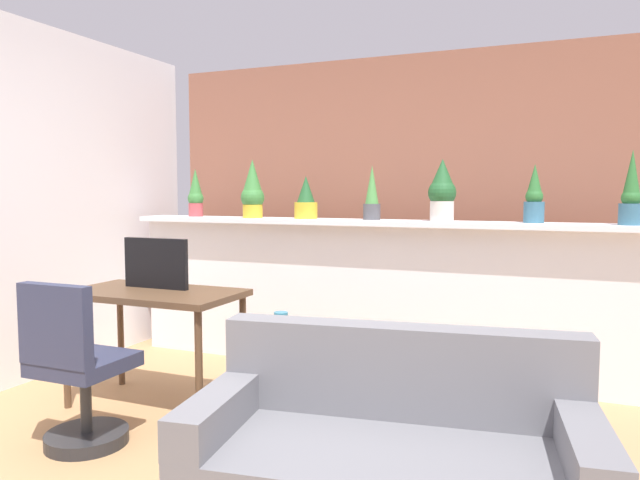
{
  "coord_description": "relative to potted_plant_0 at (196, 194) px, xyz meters",
  "views": [
    {
      "loc": [
        1.3,
        -2.28,
        1.38
      ],
      "look_at": [
        -0.22,
        1.36,
        1.05
      ],
      "focal_mm": 33.24,
      "sensor_mm": 36.0,
      "label": 1
    }
  ],
  "objects": [
    {
      "name": "desk",
      "position": [
        0.52,
        -1.23,
        -0.69
      ],
      "size": [
        1.1,
        0.6,
        0.75
      ],
      "color": "brown",
      "rests_on": "ground"
    },
    {
      "name": "tv_monitor",
      "position": [
        0.47,
        -1.15,
        -0.44
      ],
      "size": [
        0.48,
        0.04,
        0.33
      ],
      "primitive_type": "cube",
      "color": "black",
      "rests_on": "desk"
    },
    {
      "name": "potted_plant_0",
      "position": [
        0.0,
        0.0,
        0.0
      ],
      "size": [
        0.13,
        0.13,
        0.41
      ],
      "color": "#B7474C",
      "rests_on": "plant_shelf"
    },
    {
      "name": "vase_on_shelf",
      "position": [
        1.38,
        -1.16,
        -0.77
      ],
      "size": [
        0.08,
        0.08,
        0.17
      ],
      "primitive_type": "cylinder",
      "color": "teal",
      "rests_on": "side_cube_shelf"
    },
    {
      "name": "potted_plant_1",
      "position": [
        0.58,
        -0.04,
        0.03
      ],
      "size": [
        0.19,
        0.19,
        0.47
      ],
      "color": "gold",
      "rests_on": "plant_shelf"
    },
    {
      "name": "couch",
      "position": [
        2.31,
        -2.05,
        -1.07
      ],
      "size": [
        1.65,
        0.97,
        0.8
      ],
      "color": "slate",
      "rests_on": "ground"
    },
    {
      "name": "potted_plant_2",
      "position": [
        1.04,
        -0.02,
        -0.04
      ],
      "size": [
        0.18,
        0.18,
        0.33
      ],
      "color": "gold",
      "rests_on": "plant_shelf"
    },
    {
      "name": "office_chair",
      "position": [
        0.54,
        -1.91,
        -0.97
      ],
      "size": [
        0.44,
        0.45,
        0.91
      ],
      "color": "#262628",
      "rests_on": "ground"
    },
    {
      "name": "potted_plant_6",
      "position": [
        3.3,
        -0.05,
        0.01
      ],
      "size": [
        0.14,
        0.14,
        0.48
      ],
      "color": "#386B84",
      "rests_on": "plant_shelf"
    },
    {
      "name": "potted_plant_4",
      "position": [
        2.11,
        -0.05,
        0.03
      ],
      "size": [
        0.2,
        0.2,
        0.44
      ],
      "color": "silver",
      "rests_on": "plant_shelf"
    },
    {
      "name": "side_cube_shelf",
      "position": [
        1.42,
        -1.18,
        -1.1
      ],
      "size": [
        0.4,
        0.41,
        0.5
      ],
      "color": "#4C4238",
      "rests_on": "ground"
    },
    {
      "name": "plant_shelf",
      "position": [
        1.62,
        -0.01,
        -0.21
      ],
      "size": [
        4.15,
        0.33,
        0.04
      ],
      "primitive_type": "cube",
      "color": "white",
      "rests_on": "divider_wall"
    },
    {
      "name": "brick_wall_behind",
      "position": [
        1.62,
        0.63,
        -0.1
      ],
      "size": [
        4.15,
        0.1,
        2.5
      ],
      "primitive_type": "cube",
      "color": "#935B47",
      "rests_on": "ground"
    },
    {
      "name": "potted_plant_3",
      "position": [
        1.57,
        0.01,
        -0.01
      ],
      "size": [
        0.13,
        0.13,
        0.41
      ],
      "color": "#4C4C51",
      "rests_on": "plant_shelf"
    },
    {
      "name": "divider_wall",
      "position": [
        1.62,
        0.03,
        -0.79
      ],
      "size": [
        4.15,
        0.16,
        1.13
      ],
      "primitive_type": "cube",
      "color": "white",
      "rests_on": "ground"
    },
    {
      "name": "potted_plant_5",
      "position": [
        2.72,
        0.01,
        -0.02
      ],
      "size": [
        0.14,
        0.14,
        0.4
      ],
      "color": "#386B84",
      "rests_on": "plant_shelf"
    }
  ]
}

